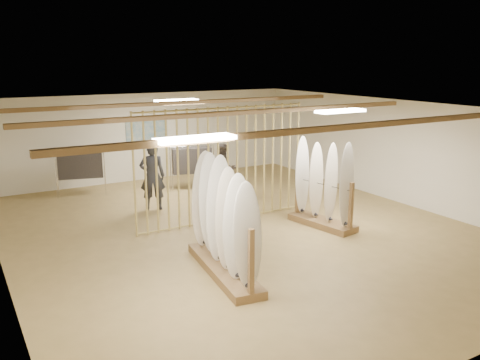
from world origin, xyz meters
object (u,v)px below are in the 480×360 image
shopper_a (152,172)px  shopper_b (224,167)px  rack_left (224,236)px  rack_right (323,198)px  clothing_rack_b (192,160)px  clothing_rack_a (80,164)px

shopper_a → shopper_b: (2.18, 0.13, -0.14)m
rack_left → shopper_a: 4.57m
rack_right → shopper_b: bearing=92.8°
rack_left → shopper_b: size_ratio=1.51×
rack_left → clothing_rack_b: rack_left is taller
clothing_rack_b → clothing_rack_a: bearing=177.1°
rack_right → shopper_a: 4.46m
clothing_rack_b → shopper_b: size_ratio=0.77×
clothing_rack_b → rack_left: bearing=-95.8°
clothing_rack_a → clothing_rack_b: (3.08, -0.94, -0.04)m
shopper_a → shopper_b: 2.19m
rack_left → clothing_rack_b: size_ratio=1.95×
rack_left → clothing_rack_a: size_ratio=1.87×
rack_right → shopper_a: bearing=121.9°
clothing_rack_a → rack_left: bearing=-67.7°
rack_right → clothing_rack_a: size_ratio=1.43×
shopper_a → shopper_b: shopper_a is taller
rack_right → shopper_a: size_ratio=0.99×
rack_right → clothing_rack_b: (-1.17, 4.75, 0.20)m
clothing_rack_a → shopper_b: (3.47, -2.25, -0.04)m
rack_left → shopper_a: (0.36, 4.54, 0.30)m
rack_right → clothing_rack_a: 7.11m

